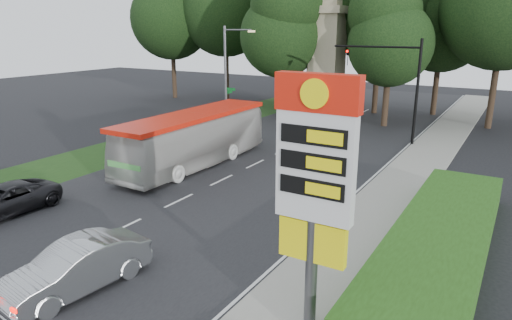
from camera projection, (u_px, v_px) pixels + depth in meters
The scene contains 17 objects.
ground at pixel (33, 271), 15.28m from camera, with size 120.00×120.00×0.00m, color black.
road_surface at pixel (232, 175), 25.18m from camera, with size 14.00×80.00×0.02m, color black.
sidewalk_right at pixel (385, 204), 20.98m from camera, with size 3.00×80.00×0.12m, color gray.
grass_verge_left at pixel (172, 135), 34.80m from camera, with size 5.00×50.00×0.02m, color #193814.
hedge at pixel (440, 242), 16.06m from camera, with size 3.00×14.00×1.20m, color #234A13.
gas_station_pylon at pixel (315, 172), 11.16m from camera, with size 2.10×0.45×6.85m.
traffic_signal_mast at pixel (398, 76), 30.98m from camera, with size 6.10×0.35×7.20m.
streetlight_signs at pixel (228, 73), 35.63m from camera, with size 2.75×0.98×8.00m.
monument at pixel (327, 61), 39.59m from camera, with size 3.00×3.00×10.05m.
tree_far_west at pixel (170, 1), 50.34m from camera, with size 8.96×8.96×17.60m.
tree_west_near at pixel (283, 6), 47.92m from camera, with size 8.40×8.40×16.50m.
tree_east_near at pixel (444, 6), 40.15m from camera, with size 8.12×8.12×15.95m.
tree_monument_left at pixel (281, 18), 39.73m from camera, with size 7.28×7.28×14.30m.
tree_monument_right at pixel (392, 26), 35.66m from camera, with size 6.72×6.72×13.20m.
transit_bus at pixel (195, 140), 26.61m from camera, with size 2.63×11.23×3.13m, color silver.
sedan_silver at pixel (76, 268), 14.01m from camera, with size 1.62×4.66×1.53m, color #9A9DA1.
suv_charcoal at pixel (4, 200), 19.83m from camera, with size 2.15×4.65×1.29m, color black.
Camera 1 is at (13.40, -7.88, 7.86)m, focal length 32.00 mm.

